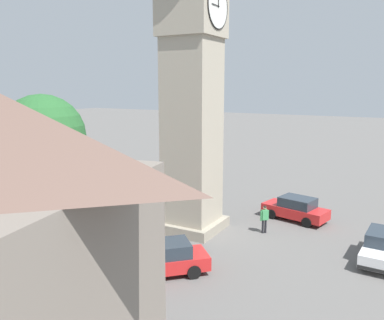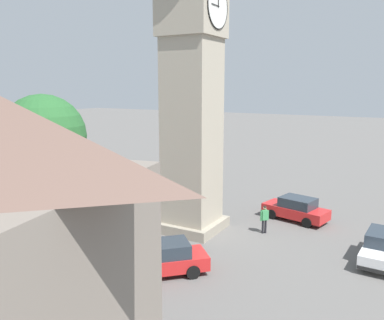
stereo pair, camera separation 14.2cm
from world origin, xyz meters
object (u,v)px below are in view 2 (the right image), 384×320
Objects in this scene: car_silver_kerb at (169,188)px; car_black_far at (164,258)px; car_red_corner at (168,171)px; car_white_side at (47,269)px; tree at (44,136)px; clock_tower at (192,25)px; car_blue_kerb at (383,247)px; pedestrian at (264,217)px; car_green_alley at (296,209)px.

car_silver_kerb is 1.04× the size of car_black_far.
car_red_corner is 0.95× the size of car_white_side.
car_silver_kerb is 0.96× the size of car_white_side.
clock_tower is at bearing 99.42° from tree.
car_blue_kerb is 6.51m from pedestrian.
clock_tower is 12.68m from car_black_far.
car_silver_kerb is 12.79m from car_black_far.
car_silver_kerb and car_green_alley have the same top height.
car_white_side and car_black_far have the same top height.
car_silver_kerb and car_white_side have the same top height.
car_white_side is at bearing -12.46° from clock_tower.
car_black_far is at bearing -17.38° from pedestrian.
clock_tower is 12.64m from tree.
car_green_alley is (0.37, 9.98, 0.00)m from car_silver_kerb.
clock_tower is 4.64× the size of car_green_alley.
car_black_far is at bearing -17.28° from car_green_alley.
car_green_alley is 2.60× the size of pedestrian.
car_white_side is 5.11m from car_black_far.
car_black_far is (5.78, 1.77, -11.15)m from clock_tower.
car_white_side is 1.01× the size of car_green_alley.
car_white_side is (9.19, -2.03, -11.15)m from clock_tower.
car_red_corner is (-9.73, -18.97, 0.00)m from car_blue_kerb.
car_red_corner is 2.49× the size of pedestrian.
clock_tower is at bearing 44.00° from car_silver_kerb.
car_silver_kerb is 2.53× the size of pedestrian.
clock_tower is 4.85× the size of car_blue_kerb.
car_black_far is at bearing 17.07° from clock_tower.
car_red_corner is at bearing -125.33° from pedestrian.
car_silver_kerb is at bearing -92.11° from car_green_alley.
clock_tower is 11.73m from pedestrian.
car_black_far is 13.74m from tree.
clock_tower is at bearing -46.78° from car_green_alley.
car_blue_kerb is 0.96× the size of car_green_alley.
pedestrian is at bearing 68.20° from car_silver_kerb.
car_white_side is at bearing 11.49° from car_silver_kerb.
clock_tower is at bearing -86.42° from car_blue_kerb.
clock_tower is 13.13m from car_green_alley.
car_silver_kerb is at bearing 140.58° from tree.
car_red_corner is at bearing -161.81° from car_white_side.
car_silver_kerb is (-5.11, -4.94, -11.15)m from clock_tower.
car_blue_kerb is 21.69m from tree.
car_blue_kerb is at bearing 93.58° from clock_tower.
car_silver_kerb is at bearing -136.00° from clock_tower.
car_blue_kerb and car_white_side have the same top height.
pedestrian is (3.23, -0.99, 0.25)m from car_green_alley.
car_blue_kerb is 0.94× the size of car_white_side.
car_silver_kerb is 0.53× the size of tree.
clock_tower is at bearing -162.93° from car_black_far.
car_white_side is at bearing -29.63° from pedestrian.
clock_tower reaches higher than car_green_alley.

